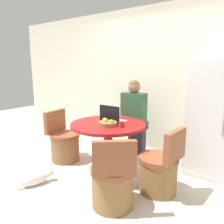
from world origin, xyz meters
The scene contains 12 objects.
ground_plane centered at (0.00, 0.00, 0.00)m, with size 12.00×12.00×0.00m, color beige.
wall_back centered at (0.00, 1.50, 1.30)m, with size 7.00×0.06×2.60m.
refrigerator centered at (1.19, 1.11, 0.85)m, with size 0.63×0.70×1.70m.
dining_table centered at (-0.05, 0.26, 0.55)m, with size 1.08×1.08×0.74m.
chair_left_side centered at (-0.90, 0.17, 0.28)m, with size 0.50×0.49×0.83m.
chair_right_side centered at (0.80, 0.18, 0.28)m, with size 0.50×0.49×0.83m.
chair_near_right_corner centered at (0.50, -0.40, 0.28)m, with size 0.57×0.57×0.83m.
person_seated centered at (-0.03, 1.02, 0.73)m, with size 0.40×0.37×1.33m.
laptop centered at (-0.04, 0.36, 0.80)m, with size 0.35×0.24×0.25m.
fruit_bowl centered at (0.02, 0.15, 0.78)m, with size 0.26×0.26×0.10m.
coffee_cup centered at (0.23, 0.19, 0.79)m, with size 0.07×0.07×0.08m.
cat centered at (-0.61, -0.61, 0.08)m, with size 0.27×0.48×0.16m.
Camera 1 is at (1.76, -2.21, 1.54)m, focal length 35.00 mm.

